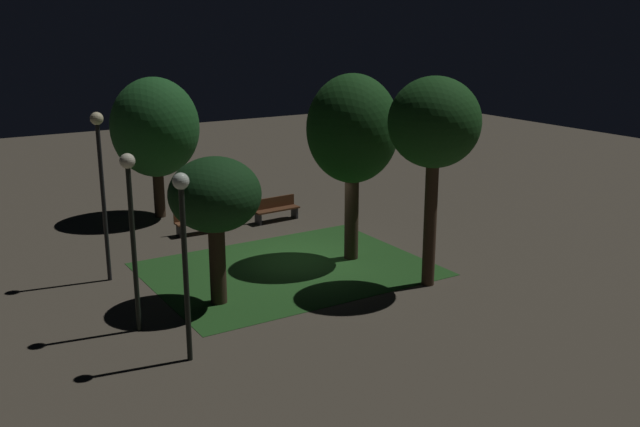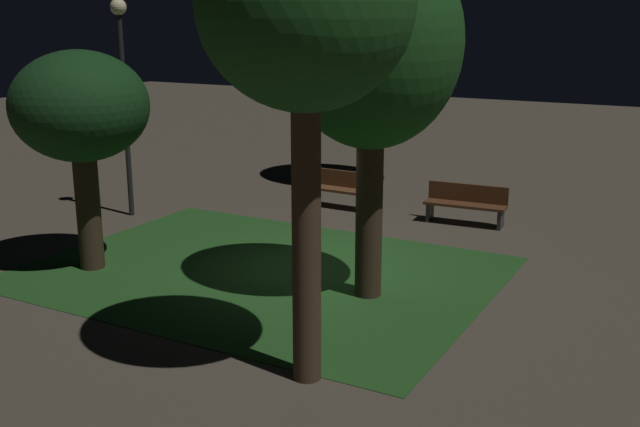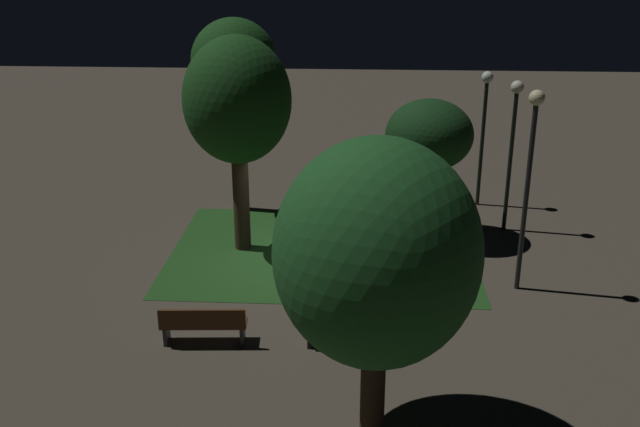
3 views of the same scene
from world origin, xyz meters
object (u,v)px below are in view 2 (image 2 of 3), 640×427
object	(u,v)px
tree_near_wall	(305,11)
tree_back_left	(372,46)
tree_lawn_side	(378,58)
tree_back_right	(80,110)
bench_lawn_edge	(466,203)
lamp_post_near_wall	(123,73)
bench_corner	(345,188)

from	to	relation	value
tree_near_wall	tree_back_left	bearing A→B (deg)	-79.35
tree_lawn_side	tree_back_right	world-z (taller)	tree_lawn_side
bench_lawn_edge	tree_lawn_side	xyz separation A→B (m)	(3.48, -2.83, 2.93)
bench_lawn_edge	lamp_post_near_wall	bearing A→B (deg)	22.99
tree_back_left	tree_back_right	size ratio (longest dim) A/B	1.46
bench_corner	tree_back_right	xyz separation A→B (m)	(2.05, 6.24, 2.43)
bench_lawn_edge	tree_back_right	xyz separation A→B (m)	(5.07, 6.24, 2.43)
tree_back_left	tree_lawn_side	distance (m)	8.65
lamp_post_near_wall	bench_lawn_edge	bearing A→B (deg)	-157.01
lamp_post_near_wall	tree_lawn_side	bearing A→B (deg)	-121.65
bench_lawn_edge	tree_near_wall	size ratio (longest dim) A/B	0.31
tree_near_wall	tree_lawn_side	world-z (taller)	tree_near_wall
bench_lawn_edge	tree_lawn_side	world-z (taller)	tree_lawn_side
tree_back_right	lamp_post_near_wall	bearing A→B (deg)	-58.27
bench_lawn_edge	tree_back_left	world-z (taller)	tree_back_left
tree_lawn_side	tree_back_right	bearing A→B (deg)	80.05
tree_back_left	tree_lawn_side	world-z (taller)	tree_back_left
tree_lawn_side	tree_back_right	distance (m)	9.23
tree_lawn_side	bench_lawn_edge	bearing A→B (deg)	140.89
tree_back_left	tree_lawn_side	bearing A→B (deg)	-66.37
tree_lawn_side	lamp_post_near_wall	bearing A→B (deg)	58.35
bench_lawn_edge	tree_back_right	world-z (taller)	tree_back_right
bench_corner	tree_lawn_side	xyz separation A→B (m)	(0.46, -2.83, 2.93)
bench_lawn_edge	tree_back_right	size ratio (longest dim) A/B	0.46
tree_lawn_side	tree_back_right	xyz separation A→B (m)	(1.59, 9.07, -0.50)
tree_near_wall	tree_lawn_side	xyz separation A→B (m)	(4.03, -10.96, -1.15)
bench_corner	tree_near_wall	world-z (taller)	tree_near_wall
tree_back_left	tree_lawn_side	size ratio (longest dim) A/B	1.09
tree_back_left	lamp_post_near_wall	size ratio (longest dim) A/B	1.18
tree_near_wall	tree_back_left	world-z (taller)	tree_near_wall
bench_lawn_edge	bench_corner	size ratio (longest dim) A/B	1.01
bench_lawn_edge	tree_lawn_side	size ratio (longest dim) A/B	0.35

